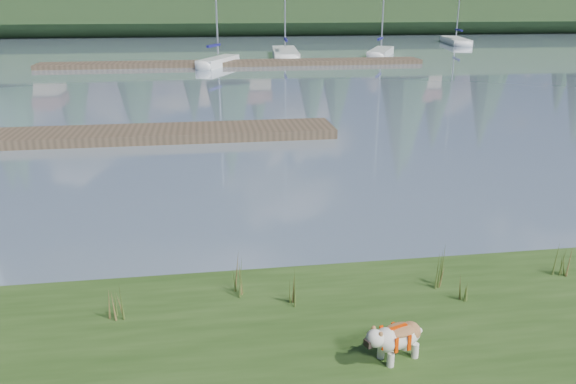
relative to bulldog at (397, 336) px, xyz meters
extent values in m
plane|color=#8196AB|center=(-1.87, 33.99, -0.64)|extent=(200.00, 200.00, 0.00)
cube|color=#1D3118|center=(-1.87, 76.99, 1.86)|extent=(200.00, 20.00, 5.00)
cylinder|color=silver|center=(-0.11, -0.14, -0.20)|extent=(0.08, 0.08, 0.18)
cylinder|color=silver|center=(-0.17, 0.03, -0.20)|extent=(0.08, 0.08, 0.18)
cylinder|color=silver|center=(0.22, -0.01, -0.20)|extent=(0.08, 0.08, 0.18)
cylinder|color=silver|center=(0.16, 0.15, -0.20)|extent=(0.08, 0.08, 0.18)
ellipsoid|color=silver|center=(0.03, 0.01, -0.02)|extent=(0.65, 0.47, 0.27)
ellipsoid|color=#A0683C|center=(0.03, 0.01, 0.07)|extent=(0.48, 0.40, 0.10)
ellipsoid|color=silver|center=(-0.30, -0.11, 0.07)|extent=(0.26, 0.27, 0.20)
cube|color=black|center=(-0.39, -0.14, 0.04)|extent=(0.09, 0.12, 0.08)
cube|color=#4C3D2C|center=(-5.87, 12.99, -0.49)|extent=(16.00, 2.00, 0.30)
cube|color=#4C3D2C|center=(0.13, 33.99, -0.49)|extent=(26.00, 2.20, 0.30)
cube|color=white|center=(-1.02, 33.71, -0.42)|extent=(3.09, 4.97, 0.70)
ellipsoid|color=white|center=(0.01, 35.95, -0.42)|extent=(1.55, 1.68, 0.70)
cube|color=#131352|center=(-1.31, 33.09, 0.76)|extent=(1.00, 1.87, 0.20)
cube|color=white|center=(4.35, 39.35, -0.42)|extent=(2.63, 8.25, 0.70)
ellipsoid|color=white|center=(4.75, 43.38, -0.42)|extent=(1.98, 2.37, 0.70)
cube|color=#131352|center=(4.24, 38.25, 0.76)|extent=(0.52, 3.23, 0.20)
cube|color=white|center=(11.98, 38.90, -0.42)|extent=(3.75, 5.96, 0.70)
ellipsoid|color=white|center=(13.24, 41.59, -0.42)|extent=(1.86, 2.02, 0.70)
cube|color=#131352|center=(11.64, 38.16, 0.76)|extent=(1.19, 2.23, 0.20)
cube|color=white|center=(23.51, 50.57, -0.42)|extent=(3.45, 7.89, 0.70)
ellipsoid|color=white|center=(24.38, 54.31, -0.42)|extent=(2.11, 2.42, 0.70)
cube|color=#131352|center=(23.27, 49.55, 0.76)|extent=(0.89, 3.02, 0.20)
cone|color=#475B23|center=(-1.79, 1.80, 0.01)|extent=(0.03, 0.03, 0.61)
cone|color=brown|center=(-1.68, 1.73, -0.05)|extent=(0.03, 0.03, 0.49)
cone|color=#475B23|center=(-1.73, 1.83, 0.04)|extent=(0.03, 0.03, 0.67)
cone|color=brown|center=(-1.65, 1.77, -0.08)|extent=(0.03, 0.03, 0.43)
cone|color=#475B23|center=(-1.77, 1.72, -0.02)|extent=(0.03, 0.03, 0.55)
cone|color=#475B23|center=(-1.08, 1.40, -0.05)|extent=(0.03, 0.03, 0.48)
cone|color=brown|center=(-0.97, 1.33, -0.10)|extent=(0.03, 0.03, 0.39)
cone|color=#475B23|center=(-1.02, 1.43, -0.02)|extent=(0.03, 0.03, 0.53)
cone|color=brown|center=(-0.94, 1.37, -0.12)|extent=(0.03, 0.03, 0.34)
cone|color=#475B23|center=(-1.06, 1.32, -0.07)|extent=(0.03, 0.03, 0.43)
cone|color=#475B23|center=(1.14, 1.58, 0.01)|extent=(0.03, 0.03, 0.59)
cone|color=brown|center=(1.25, 1.51, -0.05)|extent=(0.03, 0.03, 0.47)
cone|color=#475B23|center=(1.20, 1.61, 0.03)|extent=(0.03, 0.03, 0.65)
cone|color=brown|center=(1.28, 1.55, -0.08)|extent=(0.03, 0.03, 0.41)
cone|color=#475B23|center=(1.16, 1.50, -0.02)|extent=(0.03, 0.03, 0.53)
cone|color=#475B23|center=(-3.35, 1.38, -0.05)|extent=(0.03, 0.03, 0.48)
cone|color=brown|center=(-3.24, 1.31, -0.10)|extent=(0.03, 0.03, 0.38)
cone|color=#475B23|center=(-3.29, 1.41, -0.03)|extent=(0.03, 0.03, 0.53)
cone|color=brown|center=(-3.21, 1.35, -0.12)|extent=(0.03, 0.03, 0.34)
cone|color=#475B23|center=(-3.33, 1.30, -0.07)|extent=(0.03, 0.03, 0.43)
cone|color=#475B23|center=(1.33, 1.13, -0.13)|extent=(0.03, 0.03, 0.33)
cone|color=brown|center=(1.44, 1.06, -0.16)|extent=(0.03, 0.03, 0.26)
cone|color=#475B23|center=(1.39, 1.16, -0.11)|extent=(0.03, 0.03, 0.36)
cone|color=brown|center=(1.47, 1.10, -0.18)|extent=(0.03, 0.03, 0.23)
cone|color=#475B23|center=(1.35, 1.05, -0.14)|extent=(0.03, 0.03, 0.29)
cone|color=#475B23|center=(3.08, 1.65, -0.05)|extent=(0.03, 0.03, 0.48)
cone|color=brown|center=(3.19, 1.58, -0.10)|extent=(0.03, 0.03, 0.38)
cone|color=#475B23|center=(3.14, 1.68, -0.03)|extent=(0.03, 0.03, 0.52)
cone|color=brown|center=(3.22, 1.62, -0.12)|extent=(0.03, 0.03, 0.33)
cone|color=#475B23|center=(3.10, 1.57, -0.08)|extent=(0.03, 0.03, 0.43)
cube|color=#33281C|center=(-1.87, 2.39, -0.57)|extent=(60.00, 0.50, 0.14)
camera|label=1|loc=(-2.04, -5.26, 3.63)|focal=35.00mm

